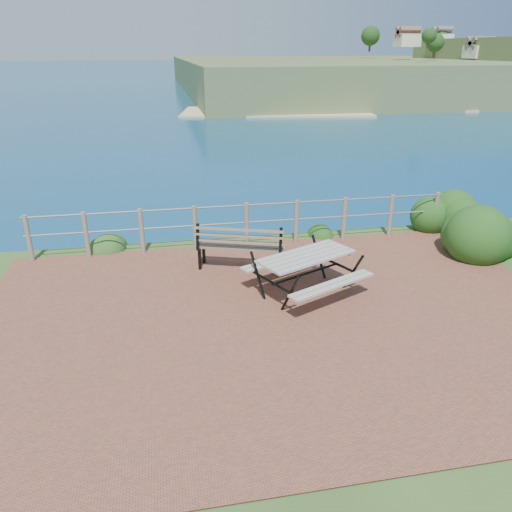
{
  "coord_description": "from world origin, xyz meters",
  "views": [
    {
      "loc": [
        -1.8,
        -7.06,
        4.16
      ],
      "look_at": [
        -0.25,
        0.97,
        0.75
      ],
      "focal_mm": 35.0,
      "sensor_mm": 36.0,
      "label": 1
    }
  ],
  "objects": [
    {
      "name": "shrub_right_edge",
      "position": [
        4.89,
        3.52,
        0.0
      ],
      "size": [
        1.15,
        1.15,
        1.65
      ],
      "primitive_type": "ellipsoid",
      "color": "#204716",
      "rests_on": "ground"
    },
    {
      "name": "shrub_lip_west",
      "position": [
        -3.07,
        3.88,
        0.0
      ],
      "size": [
        0.82,
        0.82,
        0.58
      ],
      "primitive_type": "ellipsoid",
      "color": "#234A1B",
      "rests_on": "ground"
    },
    {
      "name": "safety_railing",
      "position": [
        0.0,
        3.35,
        0.57
      ],
      "size": [
        9.4,
        0.1,
        1.0
      ],
      "color": "#6B5B4C",
      "rests_on": "ground"
    },
    {
      "name": "ocean",
      "position": [
        0.0,
        200.0,
        0.0
      ],
      "size": [
        1200.0,
        1200.0,
        0.0
      ],
      "primitive_type": "plane",
      "color": "#126170",
      "rests_on": "ground"
    },
    {
      "name": "ground",
      "position": [
        0.0,
        0.0,
        0.0
      ],
      "size": [
        10.0,
        7.0,
        0.12
      ],
      "primitive_type": "cube",
      "color": "brown",
      "rests_on": "ground"
    },
    {
      "name": "picnic_table",
      "position": [
        0.63,
        0.8,
        0.48
      ],
      "size": [
        1.91,
        1.42,
        0.75
      ],
      "rotation": [
        0.0,
        0.0,
        0.44
      ],
      "color": "gray",
      "rests_on": "ground"
    },
    {
      "name": "shrub_lip_east",
      "position": [
        1.86,
        3.71,
        0.0
      ],
      "size": [
        0.68,
        0.68,
        0.38
      ],
      "primitive_type": "ellipsoid",
      "color": "#204716",
      "rests_on": "ground"
    },
    {
      "name": "shrub_right_front",
      "position": [
        4.93,
        2.06,
        0.0
      ],
      "size": [
        1.45,
        1.45,
        2.05
      ],
      "primitive_type": "ellipsoid",
      "color": "#204716",
      "rests_on": "ground"
    },
    {
      "name": "park_bench",
      "position": [
        -0.33,
        2.11,
        0.66
      ],
      "size": [
        1.82,
        1.0,
        1.0
      ],
      "rotation": [
        0.0,
        0.0,
        -0.34
      ],
      "color": "brown",
      "rests_on": "ground"
    }
  ]
}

